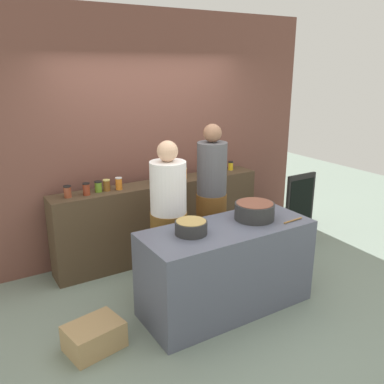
{
  "coord_description": "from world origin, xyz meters",
  "views": [
    {
      "loc": [
        -2.21,
        -3.24,
        2.37
      ],
      "look_at": [
        0.0,
        0.35,
        1.05
      ],
      "focal_mm": 38.53,
      "sensor_mm": 36.0,
      "label": 1
    }
  ],
  "objects_px": {
    "preserve_jar_5": "(153,180)",
    "preserve_jar_10": "(219,170)",
    "cooking_pot_left": "(191,227)",
    "preserve_jar_11": "(231,166)",
    "preserve_jar_4": "(119,184)",
    "preserve_jar_9": "(201,170)",
    "cooking_pot_center": "(254,211)",
    "preserve_jar_0": "(67,192)",
    "preserve_jar_6": "(166,177)",
    "cook_with_tongs": "(169,226)",
    "preserve_jar_1": "(86,189)",
    "chalkboard_sign": "(299,208)",
    "preserve_jar_3": "(107,185)",
    "cook_in_cap": "(211,207)",
    "wooden_spoon": "(293,220)",
    "bread_crate": "(94,336)",
    "preserve_jar_2": "(98,187)",
    "preserve_jar_8": "(184,173)",
    "preserve_jar_7": "(177,176)"
  },
  "relations": [
    {
      "from": "preserve_jar_10",
      "to": "chalkboard_sign",
      "type": "relative_size",
      "value": 0.11
    },
    {
      "from": "preserve_jar_6",
      "to": "cooking_pot_left",
      "type": "bearing_deg",
      "value": -108.37
    },
    {
      "from": "cook_in_cap",
      "to": "preserve_jar_2",
      "type": "bearing_deg",
      "value": 147.58
    },
    {
      "from": "preserve_jar_0",
      "to": "preserve_jar_11",
      "type": "bearing_deg",
      "value": 1.25
    },
    {
      "from": "preserve_jar_10",
      "to": "cooking_pot_center",
      "type": "height_order",
      "value": "preserve_jar_10"
    },
    {
      "from": "preserve_jar_3",
      "to": "bread_crate",
      "type": "distance_m",
      "value": 1.75
    },
    {
      "from": "preserve_jar_9",
      "to": "cook_in_cap",
      "type": "distance_m",
      "value": 0.79
    },
    {
      "from": "preserve_jar_7",
      "to": "preserve_jar_8",
      "type": "xyz_separation_m",
      "value": [
        0.1,
        0.0,
        0.02
      ]
    },
    {
      "from": "wooden_spoon",
      "to": "preserve_jar_8",
      "type": "bearing_deg",
      "value": 100.57
    },
    {
      "from": "preserve_jar_6",
      "to": "wooden_spoon",
      "type": "distance_m",
      "value": 1.68
    },
    {
      "from": "preserve_jar_4",
      "to": "cook_with_tongs",
      "type": "xyz_separation_m",
      "value": [
        0.24,
        -0.76,
        -0.31
      ]
    },
    {
      "from": "preserve_jar_5",
      "to": "cook_in_cap",
      "type": "xyz_separation_m",
      "value": [
        0.41,
        -0.66,
        -0.23
      ]
    },
    {
      "from": "preserve_jar_10",
      "to": "cooking_pot_left",
      "type": "height_order",
      "value": "preserve_jar_10"
    },
    {
      "from": "preserve_jar_9",
      "to": "bread_crate",
      "type": "height_order",
      "value": "preserve_jar_9"
    },
    {
      "from": "preserve_jar_5",
      "to": "cook_with_tongs",
      "type": "height_order",
      "value": "cook_with_tongs"
    },
    {
      "from": "preserve_jar_2",
      "to": "preserve_jar_11",
      "type": "distance_m",
      "value": 1.88
    },
    {
      "from": "preserve_jar_3",
      "to": "preserve_jar_4",
      "type": "xyz_separation_m",
      "value": [
        0.14,
        -0.03,
        0.01
      ]
    },
    {
      "from": "preserve_jar_0",
      "to": "wooden_spoon",
      "type": "height_order",
      "value": "preserve_jar_0"
    },
    {
      "from": "preserve_jar_2",
      "to": "wooden_spoon",
      "type": "height_order",
      "value": "preserve_jar_2"
    },
    {
      "from": "cooking_pot_left",
      "to": "preserve_jar_11",
      "type": "bearing_deg",
      "value": 43.2
    },
    {
      "from": "preserve_jar_5",
      "to": "preserve_jar_6",
      "type": "height_order",
      "value": "preserve_jar_6"
    },
    {
      "from": "preserve_jar_5",
      "to": "preserve_jar_4",
      "type": "bearing_deg",
      "value": -178.51
    },
    {
      "from": "preserve_jar_3",
      "to": "preserve_jar_1",
      "type": "bearing_deg",
      "value": -171.77
    },
    {
      "from": "preserve_jar_0",
      "to": "preserve_jar_4",
      "type": "distance_m",
      "value": 0.58
    },
    {
      "from": "preserve_jar_6",
      "to": "preserve_jar_9",
      "type": "bearing_deg",
      "value": 7.17
    },
    {
      "from": "preserve_jar_6",
      "to": "preserve_jar_10",
      "type": "height_order",
      "value": "preserve_jar_6"
    },
    {
      "from": "preserve_jar_8",
      "to": "cook_with_tongs",
      "type": "xyz_separation_m",
      "value": [
        -0.64,
        -0.77,
        -0.31
      ]
    },
    {
      "from": "chalkboard_sign",
      "to": "preserve_jar_3",
      "type": "bearing_deg",
      "value": 165.61
    },
    {
      "from": "cook_in_cap",
      "to": "cooking_pot_center",
      "type": "bearing_deg",
      "value": -86.2
    },
    {
      "from": "preserve_jar_3",
      "to": "preserve_jar_8",
      "type": "height_order",
      "value": "preserve_jar_8"
    },
    {
      "from": "preserve_jar_1",
      "to": "preserve_jar_5",
      "type": "bearing_deg",
      "value": 1.22
    },
    {
      "from": "preserve_jar_11",
      "to": "chalkboard_sign",
      "type": "bearing_deg",
      "value": -44.5
    },
    {
      "from": "wooden_spoon",
      "to": "preserve_jar_6",
      "type": "bearing_deg",
      "value": 110.73
    },
    {
      "from": "cooking_pot_left",
      "to": "cook_with_tongs",
      "type": "height_order",
      "value": "cook_with_tongs"
    },
    {
      "from": "preserve_jar_5",
      "to": "preserve_jar_10",
      "type": "height_order",
      "value": "same"
    },
    {
      "from": "preserve_jar_11",
      "to": "cooking_pot_left",
      "type": "height_order",
      "value": "preserve_jar_11"
    },
    {
      "from": "preserve_jar_9",
      "to": "bread_crate",
      "type": "bearing_deg",
      "value": -145.55
    },
    {
      "from": "preserve_jar_5",
      "to": "cook_in_cap",
      "type": "relative_size",
      "value": 0.06
    },
    {
      "from": "cook_in_cap",
      "to": "chalkboard_sign",
      "type": "distance_m",
      "value": 1.51
    },
    {
      "from": "preserve_jar_0",
      "to": "preserve_jar_6",
      "type": "xyz_separation_m",
      "value": [
        1.18,
        -0.05,
        0.0
      ]
    },
    {
      "from": "preserve_jar_10",
      "to": "preserve_jar_11",
      "type": "height_order",
      "value": "preserve_jar_11"
    },
    {
      "from": "wooden_spoon",
      "to": "preserve_jar_7",
      "type": "bearing_deg",
      "value": 103.9
    },
    {
      "from": "preserve_jar_6",
      "to": "cooking_pot_center",
      "type": "height_order",
      "value": "preserve_jar_6"
    },
    {
      "from": "chalkboard_sign",
      "to": "cook_in_cap",
      "type": "bearing_deg",
      "value": -178.23
    },
    {
      "from": "preserve_jar_9",
      "to": "cooking_pot_center",
      "type": "height_order",
      "value": "preserve_jar_9"
    },
    {
      "from": "preserve_jar_5",
      "to": "preserve_jar_11",
      "type": "relative_size",
      "value": 0.86
    },
    {
      "from": "preserve_jar_1",
      "to": "cooking_pot_left",
      "type": "relative_size",
      "value": 0.46
    },
    {
      "from": "preserve_jar_6",
      "to": "cook_with_tongs",
      "type": "xyz_separation_m",
      "value": [
        -0.35,
        -0.72,
        -0.31
      ]
    },
    {
      "from": "cook_in_cap",
      "to": "chalkboard_sign",
      "type": "relative_size",
      "value": 1.8
    },
    {
      "from": "preserve_jar_1",
      "to": "preserve_jar_9",
      "type": "height_order",
      "value": "preserve_jar_9"
    }
  ]
}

